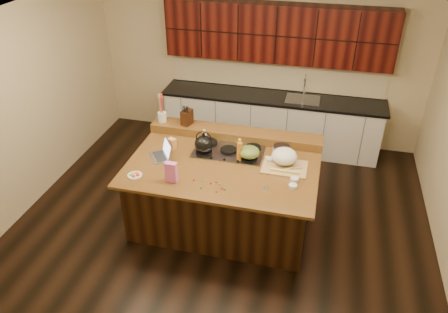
# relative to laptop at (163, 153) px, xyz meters

# --- Properties ---
(room) EXTENTS (5.52, 5.02, 2.72)m
(room) POSITION_rel_laptop_xyz_m (0.79, 0.02, 0.37)
(room) COLOR black
(room) RESTS_ON ground
(island) EXTENTS (2.40, 1.60, 0.92)m
(island) POSITION_rel_laptop_xyz_m (0.79, 0.02, -0.51)
(island) COLOR black
(island) RESTS_ON ground
(back_ledge) EXTENTS (2.40, 0.30, 0.12)m
(back_ledge) POSITION_rel_laptop_xyz_m (0.79, 0.72, 0.00)
(back_ledge) COLOR black
(back_ledge) RESTS_ON island
(cooktop) EXTENTS (0.92, 0.52, 0.05)m
(cooktop) POSITION_rel_laptop_xyz_m (0.79, 0.32, -0.04)
(cooktop) COLOR gray
(cooktop) RESTS_ON island
(back_counter) EXTENTS (3.70, 0.66, 2.40)m
(back_counter) POSITION_rel_laptop_xyz_m (1.10, 2.24, 0.01)
(back_counter) COLOR silver
(back_counter) RESTS_ON ground
(kettle) EXTENTS (0.32, 0.32, 0.22)m
(kettle) POSITION_rel_laptop_xyz_m (0.49, 0.19, 0.10)
(kettle) COLOR black
(kettle) RESTS_ON cooktop
(green_bowl) EXTENTS (0.35, 0.35, 0.15)m
(green_bowl) POSITION_rel_laptop_xyz_m (1.09, 0.19, 0.06)
(green_bowl) COLOR #57722D
(green_bowl) RESTS_ON cooktop
(laptop) EXTENTS (0.38, 0.39, 0.21)m
(laptop) POSITION_rel_laptop_xyz_m (0.00, 0.00, 0.00)
(laptop) COLOR #B7B7BC
(laptop) RESTS_ON island
(oil_bottle) EXTENTS (0.08, 0.08, 0.27)m
(oil_bottle) POSITION_rel_laptop_xyz_m (0.98, 0.14, 0.08)
(oil_bottle) COLOR #C17A22
(oil_bottle) RESTS_ON island
(vinegar_bottle) EXTENTS (0.08, 0.08, 0.25)m
(vinegar_bottle) POSITION_rel_laptop_xyz_m (0.47, 0.30, 0.07)
(vinegar_bottle) COLOR silver
(vinegar_bottle) RESTS_ON island
(wooden_tray) EXTENTS (0.55, 0.44, 0.22)m
(wooden_tray) POSITION_rel_laptop_xyz_m (1.55, 0.17, 0.04)
(wooden_tray) COLOR tan
(wooden_tray) RESTS_ON island
(ramekin_a) EXTENTS (0.12, 0.12, 0.04)m
(ramekin_a) POSITION_rel_laptop_xyz_m (1.71, -0.28, -0.04)
(ramekin_a) COLOR white
(ramekin_a) RESTS_ON island
(ramekin_b) EXTENTS (0.11, 0.11, 0.04)m
(ramekin_b) POSITION_rel_laptop_xyz_m (1.71, -0.14, -0.04)
(ramekin_b) COLOR white
(ramekin_b) RESTS_ON island
(ramekin_c) EXTENTS (0.13, 0.13, 0.04)m
(ramekin_c) POSITION_rel_laptop_xyz_m (1.35, 0.22, -0.04)
(ramekin_c) COLOR white
(ramekin_c) RESTS_ON island
(strainer_bowl) EXTENTS (0.32, 0.32, 0.09)m
(strainer_bowl) POSITION_rel_laptop_xyz_m (1.48, 0.45, -0.01)
(strainer_bowl) COLOR #996B3F
(strainer_bowl) RESTS_ON island
(kitchen_timer) EXTENTS (0.10, 0.10, 0.07)m
(kitchen_timer) POSITION_rel_laptop_xyz_m (1.41, -0.38, -0.02)
(kitchen_timer) COLOR silver
(kitchen_timer) RESTS_ON island
(pink_bag) EXTENTS (0.14, 0.08, 0.26)m
(pink_bag) POSITION_rel_laptop_xyz_m (0.29, -0.49, 0.07)
(pink_bag) COLOR pink
(pink_bag) RESTS_ON island
(candy_plate) EXTENTS (0.19, 0.19, 0.01)m
(candy_plate) POSITION_rel_laptop_xyz_m (-0.18, -0.49, -0.05)
(candy_plate) COLOR white
(candy_plate) RESTS_ON island
(package_box) EXTENTS (0.12, 0.11, 0.14)m
(package_box) POSITION_rel_laptop_xyz_m (0.04, 0.24, 0.01)
(package_box) COLOR #F3AA55
(package_box) RESTS_ON island
(utensil_crock) EXTENTS (0.15, 0.15, 0.14)m
(utensil_crock) POSITION_rel_laptop_xyz_m (-0.28, 0.72, 0.13)
(utensil_crock) COLOR white
(utensil_crock) RESTS_ON back_ledge
(knife_block) EXTENTS (0.15, 0.20, 0.22)m
(knife_block) POSITION_rel_laptop_xyz_m (0.10, 0.72, 0.17)
(knife_block) COLOR black
(knife_block) RESTS_ON back_ledge
(gumdrop_0) EXTENTS (0.02, 0.02, 0.02)m
(gumdrop_0) POSITION_rel_laptop_xyz_m (0.82, -0.39, -0.05)
(gumdrop_0) COLOR red
(gumdrop_0) RESTS_ON island
(gumdrop_1) EXTENTS (0.02, 0.02, 0.02)m
(gumdrop_1) POSITION_rel_laptop_xyz_m (0.87, -0.43, -0.05)
(gumdrop_1) COLOR #198C26
(gumdrop_1) RESTS_ON island
(gumdrop_2) EXTENTS (0.02, 0.02, 0.02)m
(gumdrop_2) POSITION_rel_laptop_xyz_m (0.91, -0.51, -0.05)
(gumdrop_2) COLOR red
(gumdrop_2) RESTS_ON island
(gumdrop_3) EXTENTS (0.02, 0.02, 0.02)m
(gumdrop_3) POSITION_rel_laptop_xyz_m (0.67, -0.55, -0.05)
(gumdrop_3) COLOR #198C26
(gumdrop_3) RESTS_ON island
(gumdrop_4) EXTENTS (0.02, 0.02, 0.02)m
(gumdrop_4) POSITION_rel_laptop_xyz_m (0.76, -0.44, -0.05)
(gumdrop_4) COLOR red
(gumdrop_4) RESTS_ON island
(gumdrop_5) EXTENTS (0.02, 0.02, 0.02)m
(gumdrop_5) POSITION_rel_laptop_xyz_m (0.66, -0.41, -0.05)
(gumdrop_5) COLOR #198C26
(gumdrop_5) RESTS_ON island
(gumdrop_6) EXTENTS (0.02, 0.02, 0.02)m
(gumdrop_6) POSITION_rel_laptop_xyz_m (0.87, -0.59, -0.05)
(gumdrop_6) COLOR red
(gumdrop_6) RESTS_ON island
(gumdrop_7) EXTENTS (0.02, 0.02, 0.02)m
(gumdrop_7) POSITION_rel_laptop_xyz_m (0.95, -0.52, -0.05)
(gumdrop_7) COLOR #198C26
(gumdrop_7) RESTS_ON island
(gumdrop_8) EXTENTS (0.02, 0.02, 0.02)m
(gumdrop_8) POSITION_rel_laptop_xyz_m (0.55, -0.42, -0.05)
(gumdrop_8) COLOR red
(gumdrop_8) RESTS_ON island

